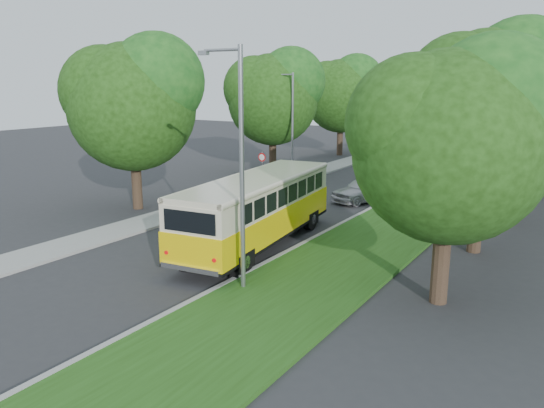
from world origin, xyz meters
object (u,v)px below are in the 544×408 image
Objects in this scene: car_grey at (415,161)px; car_blue at (431,165)px; lamppost_near at (239,162)px; lamppost_far at (291,122)px; car_silver at (364,189)px; vintage_bus at (258,211)px; car_white at (403,178)px.

car_blue is at bearing -34.95° from car_grey.
lamppost_near is 1.07× the size of lamppost_far.
car_silver is (-1.79, 14.89, -3.64)m from lamppost_near.
car_grey is (-1.27, 13.36, -0.11)m from car_silver.
vintage_bus is at bearing -84.14° from car_grey.
car_white is 6.90m from car_blue.
car_silver is at bearing -88.61° from car_blue.
car_blue is (7.57, 8.36, -3.48)m from lamppost_far.
car_silver is 11.98m from car_blue.
vintage_bus is at bearing -64.77° from lamppost_far.
car_white is 0.99× the size of car_blue.
car_white reaches higher than car_blue.
vintage_bus is 2.40× the size of car_white.
lamppost_near is 1.88× the size of car_silver.
vintage_bus is (6.67, -14.16, -2.58)m from lamppost_far.
lamppost_far reaches higher than car_white.
car_blue is at bearing 47.83° from lamppost_far.
car_white is at bearing -73.51° from car_grey.
lamppost_far is at bearing 108.14° from vintage_bus.
lamppost_far is 1.76× the size of car_silver.
lamppost_far is 1.75× the size of car_white.
lamppost_far is 8.55m from car_white.
lamppost_near is at bearing -79.73° from car_white.
lamppost_near reaches higher than car_grey.
car_blue is (0.46, 11.97, -0.09)m from car_silver.
lamppost_near is 1.81× the size of car_grey.
car_white is (1.03, 15.63, -0.82)m from vintage_bus.
lamppost_near is 1.84× the size of car_blue.
car_grey is at bearing 59.05° from lamppost_far.
lamppost_far reaches higher than car_grey.
car_silver is at bearing -80.68° from car_grey.
car_white is (7.70, 1.47, -3.41)m from lamppost_far.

